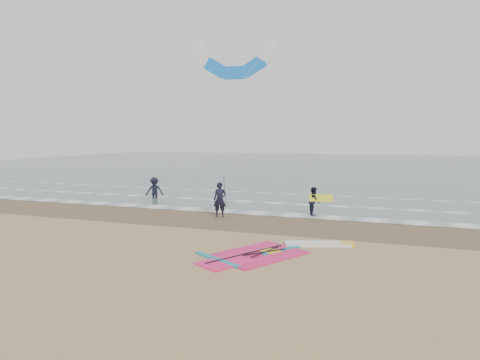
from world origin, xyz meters
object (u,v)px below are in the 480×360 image
(surf_kite, at_px, (234,63))
(person_walking, at_px, (314,201))
(person_wading, at_px, (154,186))
(windsurf_rig, at_px, (276,251))
(person_standing, at_px, (220,200))

(surf_kite, bearing_deg, person_walking, -42.91)
(person_walking, distance_m, person_wading, 11.55)
(person_walking, xyz_separation_m, person_wading, (-11.29, 2.45, 0.15))
(person_wading, distance_m, surf_kite, 10.44)
(windsurf_rig, height_order, surf_kite, surf_kite)
(person_walking, xyz_separation_m, surf_kite, (-6.90, 6.41, 8.76))
(windsurf_rig, bearing_deg, person_wading, 137.27)
(person_walking, bearing_deg, person_wading, 58.56)
(person_walking, bearing_deg, windsurf_rig, 160.10)
(person_standing, height_order, person_walking, person_standing)
(windsurf_rig, relative_size, person_walking, 3.53)
(person_standing, height_order, surf_kite, surf_kite)
(windsurf_rig, distance_m, person_standing, 7.45)
(windsurf_rig, distance_m, person_walking, 7.92)
(person_standing, bearing_deg, windsurf_rig, -66.45)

